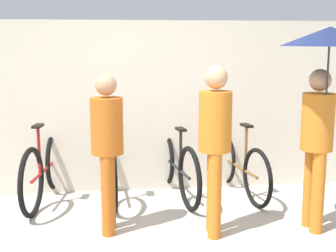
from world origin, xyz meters
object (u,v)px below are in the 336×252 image
(parked_bicycle_2, at_px, (176,166))
(parked_bicycle_0, at_px, (45,169))
(pedestrian_center, at_px, (215,138))
(parked_bicycle_1, at_px, (112,168))
(pedestrian_trailing, at_px, (325,78))
(parked_bicycle_3, at_px, (239,166))
(pedestrian_leading, at_px, (107,142))

(parked_bicycle_2, bearing_deg, parked_bicycle_0, 81.23)
(pedestrian_center, bearing_deg, parked_bicycle_0, -26.44)
(parked_bicycle_1, xyz_separation_m, pedestrian_center, (1.00, -1.25, 0.61))
(pedestrian_center, xyz_separation_m, pedestrian_trailing, (1.04, -0.08, 0.58))
(parked_bicycle_1, xyz_separation_m, parked_bicycle_3, (1.59, -0.05, -0.00))
(parked_bicycle_0, xyz_separation_m, pedestrian_trailing, (2.84, -1.29, 1.16))
(parked_bicycle_1, height_order, parked_bicycle_2, parked_bicycle_1)
(parked_bicycle_0, relative_size, parked_bicycle_3, 1.04)
(parked_bicycle_0, xyz_separation_m, parked_bicycle_1, (0.80, 0.04, -0.03))
(pedestrian_leading, relative_size, pedestrian_trailing, 0.78)
(parked_bicycle_2, xyz_separation_m, parked_bicycle_3, (0.80, -0.02, -0.02))
(parked_bicycle_2, height_order, parked_bicycle_3, parked_bicycle_3)
(pedestrian_trailing, bearing_deg, parked_bicycle_0, -26.61)
(parked_bicycle_1, height_order, pedestrian_leading, pedestrian_leading)
(parked_bicycle_3, relative_size, pedestrian_trailing, 0.82)
(parked_bicycle_0, relative_size, pedestrian_center, 1.04)
(parked_bicycle_3, relative_size, pedestrian_leading, 1.05)
(parked_bicycle_3, bearing_deg, pedestrian_leading, 112.61)
(parked_bicycle_0, bearing_deg, parked_bicycle_3, -81.67)
(parked_bicycle_3, xyz_separation_m, pedestrian_leading, (-1.63, -1.00, 0.56))
(pedestrian_trailing, bearing_deg, pedestrian_leading, -9.60)
(parked_bicycle_1, bearing_deg, parked_bicycle_0, 90.24)
(parked_bicycle_1, height_order, parked_bicycle_3, parked_bicycle_1)
(parked_bicycle_2, distance_m, parked_bicycle_3, 0.80)
(pedestrian_leading, height_order, pedestrian_trailing, pedestrian_trailing)
(parked_bicycle_2, xyz_separation_m, pedestrian_trailing, (1.25, -1.30, 1.18))
(parked_bicycle_2, distance_m, pedestrian_leading, 1.43)
(parked_bicycle_1, distance_m, pedestrian_trailing, 2.71)
(parked_bicycle_1, bearing_deg, pedestrian_leading, 175.77)
(parked_bicycle_1, height_order, pedestrian_trailing, pedestrian_trailing)
(pedestrian_leading, height_order, pedestrian_center, pedestrian_center)
(parked_bicycle_0, relative_size, parked_bicycle_1, 1.03)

